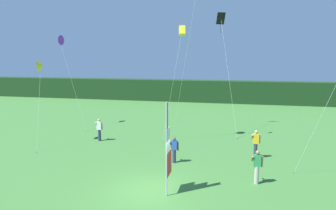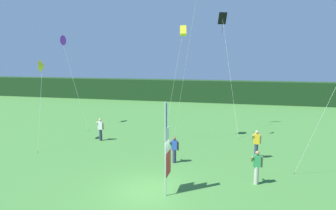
{
  "view_description": "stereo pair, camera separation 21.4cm",
  "coord_description": "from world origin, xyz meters",
  "px_view_note": "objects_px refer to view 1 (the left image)",
  "views": [
    {
      "loc": [
        3.76,
        -12.82,
        6.19
      ],
      "look_at": [
        0.15,
        3.13,
        3.62
      ],
      "focal_mm": 32.27,
      "sensor_mm": 36.0,
      "label": 1
    },
    {
      "loc": [
        3.97,
        -12.77,
        6.19
      ],
      "look_at": [
        0.15,
        3.13,
        3.62
      ],
      "focal_mm": 32.27,
      "sensor_mm": 36.0,
      "label": 2
    }
  ],
  "objects_px": {
    "person_far_right": "(174,149)",
    "kite_black_diamond_3": "(222,24)",
    "person_far_left": "(256,143)",
    "banner_flag": "(168,150)",
    "person_mid_field": "(257,166)",
    "kite_purple_delta_1": "(60,40)",
    "kite_yellow_delta_0": "(41,66)",
    "person_near_banner": "(99,129)",
    "kite_yellow_box_4": "(182,31)"
  },
  "relations": [
    {
      "from": "person_far_left",
      "to": "person_far_right",
      "type": "bearing_deg",
      "value": -158.08
    },
    {
      "from": "banner_flag",
      "to": "kite_black_diamond_3",
      "type": "bearing_deg",
      "value": 83.53
    },
    {
      "from": "banner_flag",
      "to": "person_mid_field",
      "type": "height_order",
      "value": "banner_flag"
    },
    {
      "from": "person_far_left",
      "to": "kite_yellow_box_4",
      "type": "height_order",
      "value": "kite_yellow_box_4"
    },
    {
      "from": "person_far_left",
      "to": "kite_black_diamond_3",
      "type": "relative_size",
      "value": 0.18
    },
    {
      "from": "kite_yellow_box_4",
      "to": "banner_flag",
      "type": "bearing_deg",
      "value": -83.63
    },
    {
      "from": "person_far_left",
      "to": "kite_black_diamond_3",
      "type": "bearing_deg",
      "value": 109.46
    },
    {
      "from": "kite_purple_delta_1",
      "to": "kite_black_diamond_3",
      "type": "height_order",
      "value": "kite_black_diamond_3"
    },
    {
      "from": "person_far_right",
      "to": "banner_flag",
      "type": "bearing_deg",
      "value": -82.37
    },
    {
      "from": "person_mid_field",
      "to": "kite_yellow_box_4",
      "type": "relative_size",
      "value": 0.2
    },
    {
      "from": "kite_purple_delta_1",
      "to": "kite_yellow_box_4",
      "type": "relative_size",
      "value": 0.96
    },
    {
      "from": "kite_black_diamond_3",
      "to": "banner_flag",
      "type": "bearing_deg",
      "value": -96.47
    },
    {
      "from": "banner_flag",
      "to": "person_far_left",
      "type": "bearing_deg",
      "value": 54.87
    },
    {
      "from": "person_far_left",
      "to": "kite_purple_delta_1",
      "type": "xyz_separation_m",
      "value": [
        -16.44,
        5.24,
        6.72
      ]
    },
    {
      "from": "banner_flag",
      "to": "kite_purple_delta_1",
      "type": "bearing_deg",
      "value": 137.41
    },
    {
      "from": "kite_black_diamond_3",
      "to": "kite_yellow_delta_0",
      "type": "bearing_deg",
      "value": -147.29
    },
    {
      "from": "person_mid_field",
      "to": "kite_yellow_delta_0",
      "type": "relative_size",
      "value": 0.28
    },
    {
      "from": "person_near_banner",
      "to": "kite_purple_delta_1",
      "type": "xyz_separation_m",
      "value": [
        -5.23,
        3.7,
        6.77
      ]
    },
    {
      "from": "person_far_right",
      "to": "kite_purple_delta_1",
      "type": "height_order",
      "value": "kite_purple_delta_1"
    },
    {
      "from": "kite_purple_delta_1",
      "to": "person_mid_field",
      "type": "bearing_deg",
      "value": -29.59
    },
    {
      "from": "person_near_banner",
      "to": "kite_yellow_box_4",
      "type": "relative_size",
      "value": 0.2
    },
    {
      "from": "person_near_banner",
      "to": "kite_black_diamond_3",
      "type": "bearing_deg",
      "value": 35.3
    },
    {
      "from": "banner_flag",
      "to": "kite_yellow_delta_0",
      "type": "bearing_deg",
      "value": 150.63
    },
    {
      "from": "kite_yellow_delta_0",
      "to": "person_mid_field",
      "type": "bearing_deg",
      "value": -15.0
    },
    {
      "from": "kite_yellow_delta_0",
      "to": "banner_flag",
      "type": "bearing_deg",
      "value": -29.37
    },
    {
      "from": "person_near_banner",
      "to": "kite_purple_delta_1",
      "type": "distance_m",
      "value": 9.32
    },
    {
      "from": "banner_flag",
      "to": "kite_yellow_delta_0",
      "type": "relative_size",
      "value": 0.72
    },
    {
      "from": "person_far_left",
      "to": "person_mid_field",
      "type": "bearing_deg",
      "value": -92.4
    },
    {
      "from": "person_mid_field",
      "to": "kite_black_diamond_3",
      "type": "relative_size",
      "value": 0.17
    },
    {
      "from": "person_near_banner",
      "to": "person_far_left",
      "type": "distance_m",
      "value": 11.31
    },
    {
      "from": "person_mid_field",
      "to": "person_far_right",
      "type": "height_order",
      "value": "person_mid_field"
    },
    {
      "from": "kite_yellow_box_4",
      "to": "person_far_left",
      "type": "bearing_deg",
      "value": -29.4
    },
    {
      "from": "person_near_banner",
      "to": "person_far_left",
      "type": "bearing_deg",
      "value": -7.83
    },
    {
      "from": "banner_flag",
      "to": "kite_black_diamond_3",
      "type": "distance_m",
      "value": 15.31
    },
    {
      "from": "person_mid_field",
      "to": "person_near_banner",
      "type": "bearing_deg",
      "value": 153.35
    },
    {
      "from": "person_mid_field",
      "to": "kite_black_diamond_3",
      "type": "xyz_separation_m",
      "value": [
        -2.51,
        11.58,
        8.06
      ]
    },
    {
      "from": "person_near_banner",
      "to": "person_mid_field",
      "type": "distance_m",
      "value": 12.35
    },
    {
      "from": "kite_yellow_delta_0",
      "to": "kite_purple_delta_1",
      "type": "relative_size",
      "value": 0.74
    },
    {
      "from": "banner_flag",
      "to": "kite_yellow_delta_0",
      "type": "height_order",
      "value": "kite_yellow_delta_0"
    },
    {
      "from": "kite_black_diamond_3",
      "to": "kite_yellow_box_4",
      "type": "xyz_separation_m",
      "value": [
        -2.54,
        -4.64,
        -0.93
      ]
    },
    {
      "from": "person_far_right",
      "to": "kite_black_diamond_3",
      "type": "bearing_deg",
      "value": 77.61
    },
    {
      "from": "person_far_left",
      "to": "kite_black_diamond_3",
      "type": "xyz_separation_m",
      "value": [
        -2.68,
        7.58,
        8.02
      ]
    },
    {
      "from": "kite_black_diamond_3",
      "to": "person_far_left",
      "type": "bearing_deg",
      "value": -70.54
    },
    {
      "from": "person_far_left",
      "to": "kite_yellow_box_4",
      "type": "xyz_separation_m",
      "value": [
        -5.21,
        2.94,
        7.09
      ]
    },
    {
      "from": "kite_purple_delta_1",
      "to": "kite_black_diamond_3",
      "type": "distance_m",
      "value": 14.02
    },
    {
      "from": "banner_flag",
      "to": "kite_purple_delta_1",
      "type": "xyz_separation_m",
      "value": [
        -12.22,
        11.23,
        5.6
      ]
    },
    {
      "from": "banner_flag",
      "to": "person_near_banner",
      "type": "relative_size",
      "value": 2.56
    },
    {
      "from": "kite_yellow_delta_0",
      "to": "kite_black_diamond_3",
      "type": "bearing_deg",
      "value": 32.71
    },
    {
      "from": "person_far_right",
      "to": "person_far_left",
      "type": "bearing_deg",
      "value": 21.92
    },
    {
      "from": "kite_black_diamond_3",
      "to": "kite_yellow_box_4",
      "type": "bearing_deg",
      "value": -118.66
    }
  ]
}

